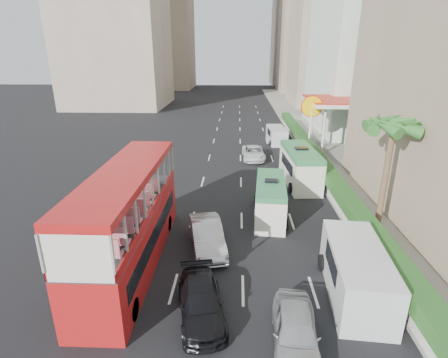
{
  "coord_description": "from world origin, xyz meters",
  "views": [
    {
      "loc": [
        -0.75,
        -15.23,
        10.27
      ],
      "look_at": [
        -1.5,
        4.0,
        3.2
      ],
      "focal_mm": 28.0,
      "sensor_mm": 36.0,
      "label": 1
    }
  ],
  "objects_px": {
    "van_asset": "(253,159)",
    "minibus_near": "(270,199)",
    "shell_station": "(336,124)",
    "car_black": "(201,314)",
    "palm_tree": "(385,178)",
    "car_silver_lane_a": "(207,248)",
    "panel_van_far": "(276,135)",
    "panel_van_near": "(356,272)",
    "double_decker_bus": "(129,219)",
    "minibus_far": "(300,166)",
    "car_silver_lane_b": "(294,346)"
  },
  "relations": [
    {
      "from": "van_asset",
      "to": "panel_van_far",
      "type": "bearing_deg",
      "value": 63.89
    },
    {
      "from": "minibus_near",
      "to": "car_silver_lane_b",
      "type": "bearing_deg",
      "value": -85.47
    },
    {
      "from": "van_asset",
      "to": "panel_van_near",
      "type": "distance_m",
      "value": 21.08
    },
    {
      "from": "car_black",
      "to": "shell_station",
      "type": "relative_size",
      "value": 0.54
    },
    {
      "from": "double_decker_bus",
      "to": "minibus_far",
      "type": "distance_m",
      "value": 15.87
    },
    {
      "from": "palm_tree",
      "to": "shell_station",
      "type": "height_order",
      "value": "palm_tree"
    },
    {
      "from": "panel_van_near",
      "to": "minibus_near",
      "type": "bearing_deg",
      "value": 116.78
    },
    {
      "from": "minibus_near",
      "to": "panel_van_near",
      "type": "xyz_separation_m",
      "value": [
        3.11,
        -7.72,
        -0.1
      ]
    },
    {
      "from": "palm_tree",
      "to": "car_black",
      "type": "bearing_deg",
      "value": -142.52
    },
    {
      "from": "car_black",
      "to": "minibus_far",
      "type": "relative_size",
      "value": 0.67
    },
    {
      "from": "panel_van_near",
      "to": "panel_van_far",
      "type": "relative_size",
      "value": 1.23
    },
    {
      "from": "car_black",
      "to": "panel_van_far",
      "type": "relative_size",
      "value": 0.95
    },
    {
      "from": "minibus_near",
      "to": "palm_tree",
      "type": "distance_m",
      "value": 6.92
    },
    {
      "from": "car_silver_lane_b",
      "to": "minibus_far",
      "type": "height_order",
      "value": "minibus_far"
    },
    {
      "from": "car_silver_lane_a",
      "to": "panel_van_far",
      "type": "relative_size",
      "value": 1.02
    },
    {
      "from": "panel_van_far",
      "to": "palm_tree",
      "type": "height_order",
      "value": "palm_tree"
    },
    {
      "from": "car_silver_lane_b",
      "to": "panel_van_near",
      "type": "xyz_separation_m",
      "value": [
        3.1,
        3.11,
        1.12
      ]
    },
    {
      "from": "minibus_far",
      "to": "shell_station",
      "type": "xyz_separation_m",
      "value": [
        5.62,
        11.04,
        1.31
      ]
    },
    {
      "from": "car_silver_lane_a",
      "to": "panel_van_far",
      "type": "xyz_separation_m",
      "value": [
        6.2,
        23.89,
        0.91
      ]
    },
    {
      "from": "double_decker_bus",
      "to": "panel_van_near",
      "type": "height_order",
      "value": "double_decker_bus"
    },
    {
      "from": "minibus_far",
      "to": "minibus_near",
      "type": "bearing_deg",
      "value": -118.81
    },
    {
      "from": "car_silver_lane_a",
      "to": "shell_station",
      "type": "relative_size",
      "value": 0.58
    },
    {
      "from": "double_decker_bus",
      "to": "car_silver_lane_b",
      "type": "xyz_separation_m",
      "value": [
        7.46,
        -5.14,
        -2.53
      ]
    },
    {
      "from": "double_decker_bus",
      "to": "van_asset",
      "type": "height_order",
      "value": "double_decker_bus"
    },
    {
      "from": "van_asset",
      "to": "minibus_near",
      "type": "xyz_separation_m",
      "value": [
        0.54,
        -13.01,
        1.22
      ]
    },
    {
      "from": "car_black",
      "to": "minibus_near",
      "type": "bearing_deg",
      "value": 57.54
    },
    {
      "from": "double_decker_bus",
      "to": "car_black",
      "type": "bearing_deg",
      "value": -43.28
    },
    {
      "from": "minibus_near",
      "to": "palm_tree",
      "type": "height_order",
      "value": "palm_tree"
    },
    {
      "from": "panel_van_near",
      "to": "shell_station",
      "type": "relative_size",
      "value": 0.7
    },
    {
      "from": "panel_van_near",
      "to": "panel_van_far",
      "type": "distance_m",
      "value": 27.5
    },
    {
      "from": "palm_tree",
      "to": "shell_station",
      "type": "relative_size",
      "value": 0.8
    },
    {
      "from": "double_decker_bus",
      "to": "shell_station",
      "type": "relative_size",
      "value": 1.38
    },
    {
      "from": "van_asset",
      "to": "palm_tree",
      "type": "height_order",
      "value": "palm_tree"
    },
    {
      "from": "panel_van_near",
      "to": "panel_van_far",
      "type": "xyz_separation_m",
      "value": [
        -0.69,
        27.49,
        -0.21
      ]
    },
    {
      "from": "minibus_near",
      "to": "shell_station",
      "type": "height_order",
      "value": "shell_station"
    },
    {
      "from": "car_silver_lane_a",
      "to": "shell_station",
      "type": "xyz_separation_m",
      "value": [
        12.33,
        21.43,
        2.75
      ]
    },
    {
      "from": "minibus_far",
      "to": "palm_tree",
      "type": "relative_size",
      "value": 1.02
    },
    {
      "from": "minibus_far",
      "to": "car_silver_lane_a",
      "type": "bearing_deg",
      "value": -126.58
    },
    {
      "from": "shell_station",
      "to": "minibus_near",
      "type": "bearing_deg",
      "value": -116.3
    },
    {
      "from": "minibus_far",
      "to": "shell_station",
      "type": "bearing_deg",
      "value": 59.25
    },
    {
      "from": "panel_van_near",
      "to": "panel_van_far",
      "type": "height_order",
      "value": "panel_van_near"
    },
    {
      "from": "double_decker_bus",
      "to": "palm_tree",
      "type": "xyz_separation_m",
      "value": [
        13.8,
        4.0,
        0.85
      ]
    },
    {
      "from": "car_black",
      "to": "palm_tree",
      "type": "xyz_separation_m",
      "value": [
        9.95,
        7.63,
        3.38
      ]
    },
    {
      "from": "car_silver_lane_a",
      "to": "minibus_far",
      "type": "xyz_separation_m",
      "value": [
        6.71,
        10.39,
        1.44
      ]
    },
    {
      "from": "car_silver_lane_a",
      "to": "panel_van_far",
      "type": "distance_m",
      "value": 24.7
    },
    {
      "from": "car_silver_lane_a",
      "to": "panel_van_near",
      "type": "height_order",
      "value": "panel_van_near"
    },
    {
      "from": "double_decker_bus",
      "to": "car_silver_lane_a",
      "type": "bearing_deg",
      "value": 23.16
    },
    {
      "from": "panel_van_near",
      "to": "palm_tree",
      "type": "xyz_separation_m",
      "value": [
        3.24,
        6.03,
        2.26
      ]
    },
    {
      "from": "car_black",
      "to": "panel_van_far",
      "type": "xyz_separation_m",
      "value": [
        6.02,
        29.09,
        0.91
      ]
    },
    {
      "from": "panel_van_far",
      "to": "shell_station",
      "type": "xyz_separation_m",
      "value": [
        6.13,
        -2.46,
        1.84
      ]
    }
  ]
}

